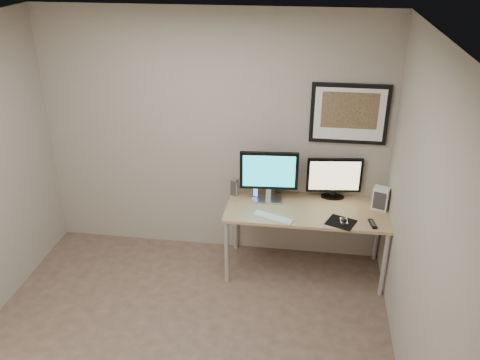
{
  "coord_description": "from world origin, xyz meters",
  "views": [
    {
      "loc": [
        0.97,
        -3.11,
        3.18
      ],
      "look_at": [
        0.37,
        1.1,
        1.12
      ],
      "focal_mm": 38.0,
      "sensor_mm": 36.0,
      "label": 1
    }
  ],
  "objects": [
    {
      "name": "desk",
      "position": [
        1.0,
        1.35,
        0.66
      ],
      "size": [
        1.6,
        0.7,
        0.73
      ],
      "color": "olive",
      "rests_on": "floor"
    },
    {
      "name": "mousepad",
      "position": [
        1.33,
        1.12,
        0.73
      ],
      "size": [
        0.32,
        0.31,
        0.0
      ],
      "primitive_type": "cube",
      "rotation": [
        0.0,
        0.0,
        -0.39
      ],
      "color": "black",
      "rests_on": "desk"
    },
    {
      "name": "phone_dock",
      "position": [
        0.47,
        1.49,
        0.79
      ],
      "size": [
        0.07,
        0.07,
        0.13
      ],
      "primitive_type": "cube",
      "rotation": [
        0.0,
        0.0,
        -0.18
      ],
      "color": "black",
      "rests_on": "desk"
    },
    {
      "name": "framed_art",
      "position": [
        1.35,
        1.68,
        1.62
      ],
      "size": [
        0.75,
        0.04,
        0.6
      ],
      "color": "black",
      "rests_on": "room"
    },
    {
      "name": "remote",
      "position": [
        1.62,
        1.13,
        0.74
      ],
      "size": [
        0.08,
        0.17,
        0.02
      ],
      "primitive_type": "cube",
      "rotation": [
        0.0,
        0.0,
        0.21
      ],
      "color": "black",
      "rests_on": "desk"
    },
    {
      "name": "speaker_left",
      "position": [
        0.25,
        1.54,
        0.83
      ],
      "size": [
        0.1,
        0.1,
        0.19
      ],
      "primitive_type": "cylinder",
      "rotation": [
        0.0,
        0.0,
        -0.33
      ],
      "color": "#ACACB1",
      "rests_on": "desk"
    },
    {
      "name": "fan_unit",
      "position": [
        1.71,
        1.45,
        0.85
      ],
      "size": [
        0.18,
        0.15,
        0.23
      ],
      "primitive_type": "cube",
      "rotation": [
        0.0,
        0.0,
        -0.35
      ],
      "color": "silver",
      "rests_on": "desk"
    },
    {
      "name": "keyboard",
      "position": [
        0.68,
        1.12,
        0.74
      ],
      "size": [
        0.42,
        0.25,
        0.01
      ],
      "primitive_type": "cube",
      "rotation": [
        0.0,
        0.0,
        -0.38
      ],
      "color": "silver",
      "rests_on": "desk"
    },
    {
      "name": "speaker_right",
      "position": [
        0.69,
        1.66,
        0.82
      ],
      "size": [
        0.07,
        0.07,
        0.17
      ],
      "primitive_type": "cylinder",
      "rotation": [
        0.0,
        0.0,
        -0.08
      ],
      "color": "#ACACB1",
      "rests_on": "desk"
    },
    {
      "name": "monitor_tv",
      "position": [
        1.26,
        1.62,
        0.96
      ],
      "size": [
        0.56,
        0.16,
        0.44
      ],
      "rotation": [
        0.0,
        0.0,
        0.12
      ],
      "color": "black",
      "rests_on": "desk"
    },
    {
      "name": "mouse",
      "position": [
        1.35,
        1.13,
        0.75
      ],
      "size": [
        0.07,
        0.11,
        0.04
      ],
      "primitive_type": "ellipsoid",
      "rotation": [
        0.0,
        0.0,
        0.06
      ],
      "color": "black",
      "rests_on": "mousepad"
    },
    {
      "name": "floor",
      "position": [
        0.0,
        0.0,
        0.0
      ],
      "size": [
        3.6,
        3.6,
        0.0
      ],
      "primitive_type": "plane",
      "color": "#4D3D30",
      "rests_on": "ground"
    },
    {
      "name": "room",
      "position": [
        0.0,
        0.45,
        1.64
      ],
      "size": [
        3.6,
        3.6,
        3.6
      ],
      "color": "white",
      "rests_on": "ground"
    },
    {
      "name": "monitor_large",
      "position": [
        0.6,
        1.47,
        1.02
      ],
      "size": [
        0.58,
        0.21,
        0.53
      ],
      "rotation": [
        0.0,
        0.0,
        0.07
      ],
      "color": "#ACACB1",
      "rests_on": "desk"
    }
  ]
}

